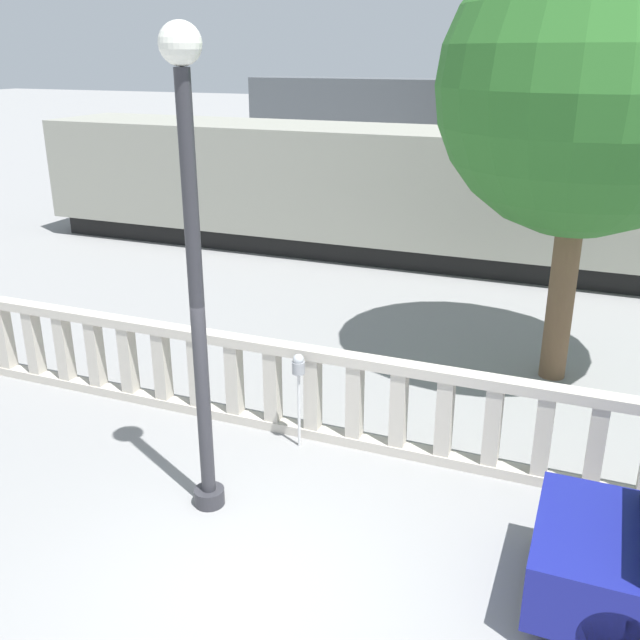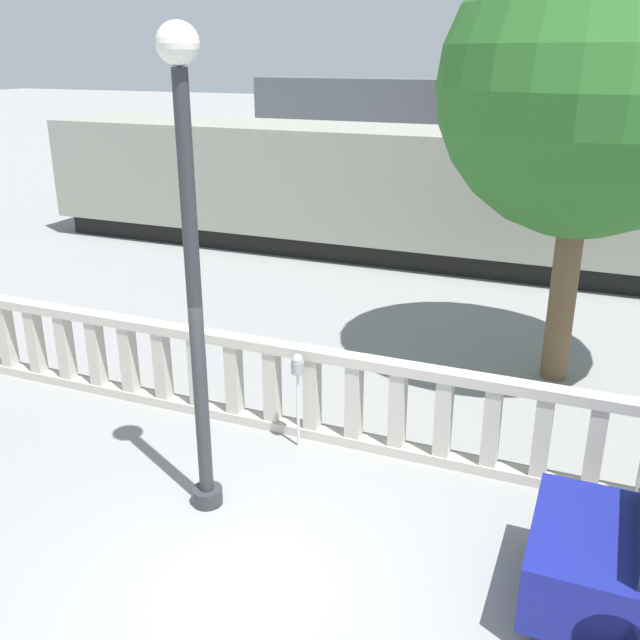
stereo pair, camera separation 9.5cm
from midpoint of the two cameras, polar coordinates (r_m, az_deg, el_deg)
ground_plane at (r=7.64m, az=-5.50°, el=-20.81°), size 160.00×160.00×0.00m
balustrade at (r=9.61m, az=3.01°, el=-6.48°), size 14.27×0.24×1.33m
lamppost at (r=7.55m, az=-9.90°, el=5.52°), size 0.42×0.42×5.33m
parking_meter at (r=9.39m, az=-1.51°, el=-4.23°), size 0.17×0.17×1.36m
train_near at (r=17.88m, az=20.64°, el=8.61°), size 28.34×2.90×3.86m
train_far at (r=37.74m, az=10.08°, el=15.72°), size 19.79×2.70×4.39m
tree_left at (r=11.42m, az=20.96°, el=16.96°), size 4.36×4.36×6.76m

